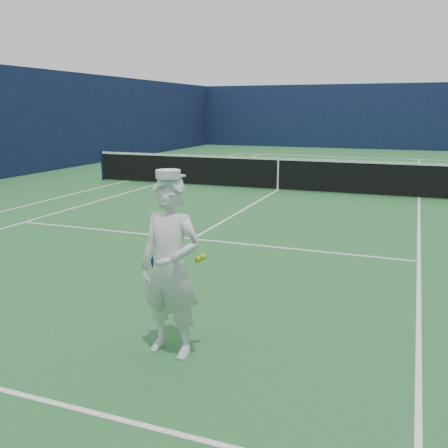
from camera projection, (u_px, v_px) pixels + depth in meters
name	position (u px, v px, depth m)	size (l,w,h in m)	color
ground	(278.00, 190.00, 15.51)	(80.00, 80.00, 0.00)	#266631
court_markings	(278.00, 190.00, 15.51)	(11.03, 23.83, 0.01)	white
windscreen_fence	(279.00, 125.00, 15.06)	(20.12, 36.12, 4.00)	#101A3B
tennis_net	(278.00, 172.00, 15.38)	(12.88, 0.09, 1.07)	#141E4C
tennis_player	(170.00, 267.00, 4.98)	(0.77, 0.54, 1.90)	white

